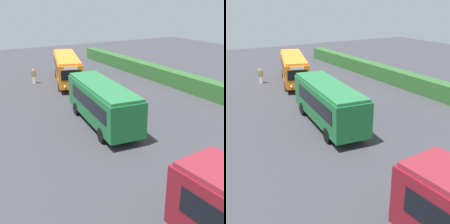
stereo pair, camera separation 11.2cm
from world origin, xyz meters
TOP-DOWN VIEW (x-y plane):
  - ground_plane at (0.00, 0.00)m, footprint 85.92×85.92m
  - bus_orange at (-15.23, 2.63)m, footprint 9.77×5.21m
  - bus_green at (-2.87, 0.07)m, footprint 9.10×3.60m
  - person_left at (-16.92, -0.67)m, footprint 0.44×0.54m

SIDE VIEW (x-z plane):
  - ground_plane at x=0.00m, z-range 0.00..0.00m
  - person_left at x=-16.92m, z-range 0.03..1.68m
  - bus_orange at x=-15.23m, z-range 0.24..3.29m
  - bus_green at x=-2.87m, z-range 0.24..3.35m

